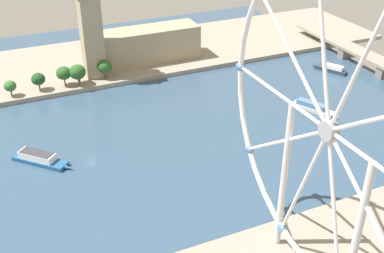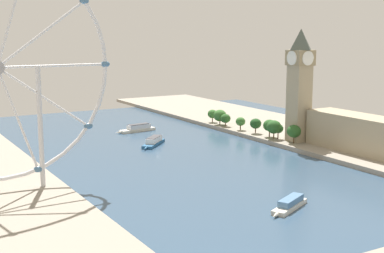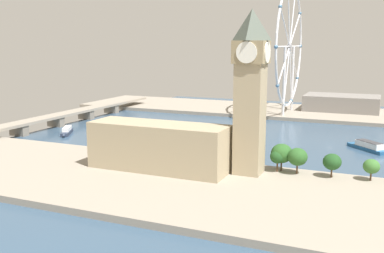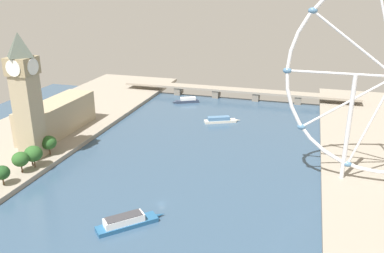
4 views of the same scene
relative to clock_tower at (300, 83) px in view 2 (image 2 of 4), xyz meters
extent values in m
plane|color=#334C66|center=(95.98, -26.88, -43.49)|extent=(417.76, 417.76, 0.00)
cube|color=gray|center=(-27.90, -26.88, -41.99)|extent=(90.00, 520.00, 3.00)
cube|color=tan|center=(0.00, 0.00, -14.10)|extent=(12.78, 12.78, 52.77)
cube|color=#928260|center=(0.00, 0.00, 17.54)|extent=(14.82, 14.82, 10.51)
pyramid|color=#4C564C|center=(0.00, 0.00, 29.99)|extent=(13.42, 13.42, 14.39)
cylinder|color=white|center=(0.00, 7.67, 17.54)|extent=(9.71, 0.50, 9.71)
cylinder|color=white|center=(0.00, -7.67, 17.54)|extent=(9.71, 0.50, 9.71)
cylinder|color=white|center=(7.67, 0.00, 17.54)|extent=(0.50, 9.71, 9.71)
cylinder|color=white|center=(-7.67, 0.00, 17.54)|extent=(0.50, 9.71, 9.71)
cube|color=tan|center=(-11.26, 43.04, -28.87)|extent=(22.00, 70.08, 23.24)
cylinder|color=#513823|center=(9.08, -97.34, -38.56)|extent=(0.80, 0.80, 3.85)
ellipsoid|color=#386B2D|center=(9.08, -97.34, -33.38)|extent=(8.16, 8.16, 7.34)
cylinder|color=#513823|center=(10.04, -84.35, -38.85)|extent=(0.80, 0.80, 3.27)
ellipsoid|color=#386B2D|center=(10.04, -84.35, -32.92)|extent=(10.76, 10.76, 9.68)
cylinder|color=#513823|center=(11.22, -74.35, -38.82)|extent=(0.80, 0.80, 3.33)
ellipsoid|color=#285623|center=(11.22, -74.35, -33.89)|extent=(8.16, 8.16, 7.35)
cylinder|color=#513823|center=(10.21, -54.97, -38.60)|extent=(0.80, 0.80, 3.77)
ellipsoid|color=#386B2D|center=(10.21, -54.97, -33.72)|extent=(7.49, 7.49, 6.75)
cylinder|color=#513823|center=(8.46, -37.83, -38.45)|extent=(0.80, 0.80, 4.07)
ellipsoid|color=#1E471E|center=(8.46, -37.83, -32.99)|extent=(8.57, 8.57, 7.71)
cylinder|color=#513823|center=(7.84, -21.88, -38.17)|extent=(0.80, 0.80, 4.63)
ellipsoid|color=#285623|center=(7.84, -21.88, -32.05)|extent=(9.50, 9.50, 8.55)
cylinder|color=#513823|center=(7.65, -12.27, -38.17)|extent=(0.80, 0.80, 4.64)
ellipsoid|color=#1E471E|center=(7.65, -12.27, -32.92)|extent=(7.32, 7.32, 6.58)
cylinder|color=#513823|center=(10.44, -13.66, -38.22)|extent=(0.80, 0.80, 4.54)
ellipsoid|color=#285623|center=(10.44, -13.66, -31.71)|extent=(10.58, 10.58, 9.52)
cylinder|color=#513823|center=(7.90, 4.89, -38.25)|extent=(0.80, 0.80, 4.47)
ellipsoid|color=#285623|center=(7.90, 4.89, -32.13)|extent=(9.73, 9.73, 8.76)
cylinder|color=silver|center=(196.07, 23.47, 44.32)|extent=(17.62, 1.23, 50.99)
cylinder|color=silver|center=(182.77, 23.47, 34.65)|extent=(43.77, 1.23, 32.28)
cylinder|color=silver|center=(177.69, 23.47, 19.01)|extent=(53.21, 1.23, 1.23)
cylinder|color=silver|center=(182.77, 23.47, 3.37)|extent=(43.77, 1.23, 32.28)
cylinder|color=silver|center=(196.07, 23.47, -6.29)|extent=(17.62, 1.23, 50.99)
ellipsoid|color=teal|center=(161.24, 23.47, 50.29)|extent=(4.80, 3.20, 3.20)
ellipsoid|color=teal|center=(151.08, 23.47, 19.01)|extent=(4.80, 3.20, 3.20)
ellipsoid|color=teal|center=(161.24, 23.47, -12.26)|extent=(4.80, 3.20, 3.20)
ellipsoid|color=teal|center=(187.85, 23.47, -31.59)|extent=(4.80, 3.20, 3.20)
cylinder|color=silver|center=(185.67, 23.47, -10.74)|extent=(2.40, 2.40, 59.50)
cube|color=beige|center=(74.99, -105.27, -42.41)|extent=(30.79, 11.73, 2.15)
cone|color=beige|center=(92.26, -102.81, -42.41)|extent=(5.65, 2.89, 2.15)
cube|color=silver|center=(73.50, -105.48, -39.65)|extent=(19.69, 8.97, 3.38)
cube|color=#38383D|center=(73.50, -105.48, -37.77)|extent=(17.77, 8.41, 0.37)
cube|color=beige|center=(96.96, 106.10, -42.47)|extent=(25.92, 16.78, 2.03)
cone|color=beige|center=(110.45, 112.60, -42.47)|extent=(5.06, 3.85, 2.03)
cube|color=teal|center=(95.80, 105.53, -39.99)|extent=(18.10, 12.33, 2.92)
cube|color=#235684|center=(87.82, -50.46, -42.43)|extent=(25.69, 25.44, 2.11)
cone|color=#235684|center=(99.74, -38.74, -42.43)|extent=(5.17, 5.14, 2.11)
cube|color=white|center=(86.79, -51.47, -39.69)|extent=(17.60, 17.46, 3.38)
cube|color=#38383D|center=(86.79, -51.47, -37.83)|extent=(16.07, 15.94, 0.33)
camera|label=1|loc=(300.80, -64.01, 90.74)|focal=45.51mm
camera|label=2|loc=(255.57, 290.00, 35.96)|focal=51.60mm
camera|label=3|loc=(-205.14, -58.91, 21.38)|focal=42.25mm
camera|label=4|loc=(162.06, -195.10, 63.34)|focal=37.41mm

